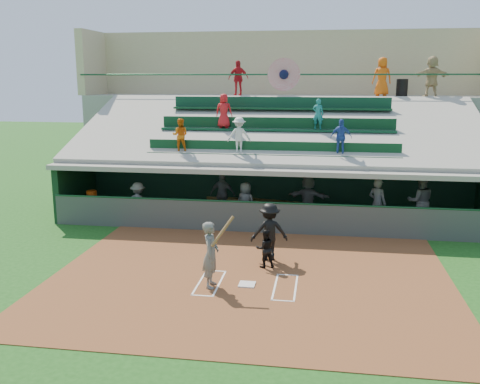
% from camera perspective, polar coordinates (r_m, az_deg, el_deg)
% --- Properties ---
extents(ground, '(100.00, 100.00, 0.00)m').
position_cam_1_polar(ground, '(14.52, 0.75, -9.94)').
color(ground, '#184B15').
rests_on(ground, ground).
extents(dirt_slab, '(11.00, 9.00, 0.02)m').
position_cam_1_polar(dirt_slab, '(14.97, 1.03, -9.20)').
color(dirt_slab, brown).
rests_on(dirt_slab, ground).
extents(home_plate, '(0.43, 0.43, 0.03)m').
position_cam_1_polar(home_plate, '(14.50, 0.75, -9.82)').
color(home_plate, silver).
rests_on(home_plate, dirt_slab).
extents(batters_box_chalk, '(2.65, 1.85, 0.01)m').
position_cam_1_polar(batters_box_chalk, '(14.51, 0.75, -9.86)').
color(batters_box_chalk, white).
rests_on(batters_box_chalk, dirt_slab).
extents(dugout_floor, '(16.00, 3.50, 0.04)m').
position_cam_1_polar(dugout_floor, '(20.88, 3.38, -3.00)').
color(dugout_floor, gray).
rests_on(dugout_floor, ground).
extents(concourse_slab, '(20.00, 3.00, 4.60)m').
position_cam_1_polar(concourse_slab, '(27.07, 4.83, 5.36)').
color(concourse_slab, gray).
rests_on(concourse_slab, ground).
extents(grandstand, '(20.40, 10.40, 7.80)m').
position_cam_1_polar(grandstand, '(24.12, 4.29, 4.46)').
color(grandstand, '#454945').
rests_on(grandstand, ground).
extents(batter_at_plate, '(0.85, 0.75, 1.95)m').
position_cam_1_polar(batter_at_plate, '(14.12, -3.12, -6.64)').
color(batter_at_plate, '#535551').
rests_on(batter_at_plate, dirt_slab).
extents(catcher, '(0.66, 0.59, 1.14)m').
position_cam_1_polar(catcher, '(15.62, 2.69, -6.04)').
color(catcher, black).
rests_on(catcher, dirt_slab).
extents(home_umpire, '(1.25, 0.91, 1.75)m').
position_cam_1_polar(home_umpire, '(16.21, 3.15, -4.23)').
color(home_umpire, black).
rests_on(home_umpire, dirt_slab).
extents(dugout_bench, '(15.28, 3.89, 0.47)m').
position_cam_1_polar(dugout_bench, '(21.98, 3.63, -1.55)').
color(dugout_bench, olive).
rests_on(dugout_bench, dugout_floor).
extents(white_table, '(0.89, 0.73, 0.69)m').
position_cam_1_polar(white_table, '(21.78, -15.58, -1.81)').
color(white_table, silver).
rests_on(white_table, dugout_floor).
extents(water_cooler, '(0.40, 0.40, 0.40)m').
position_cam_1_polar(water_cooler, '(21.69, -15.54, -0.38)').
color(water_cooler, '#C3420B').
rests_on(water_cooler, white_table).
extents(dugout_player_a, '(1.09, 0.73, 1.57)m').
position_cam_1_polar(dugout_player_a, '(20.50, -10.80, -1.16)').
color(dugout_player_a, '#51534F').
rests_on(dugout_player_a, dugout_floor).
extents(dugout_player_b, '(1.09, 0.59, 1.76)m').
position_cam_1_polar(dugout_player_b, '(21.19, -1.86, -0.25)').
color(dugout_player_b, '#525450').
rests_on(dugout_player_b, dugout_floor).
extents(dugout_player_c, '(0.91, 0.77, 1.58)m').
position_cam_1_polar(dugout_player_c, '(20.13, 0.58, -1.17)').
color(dugout_player_c, '#535651').
rests_on(dugout_player_c, dugout_floor).
extents(dugout_player_d, '(1.69, 0.82, 1.75)m').
position_cam_1_polar(dugout_player_d, '(20.73, 7.27, -0.65)').
color(dugout_player_d, '#565954').
rests_on(dugout_player_d, dugout_floor).
extents(dugout_player_e, '(0.81, 0.75, 1.86)m').
position_cam_1_polar(dugout_player_e, '(20.05, 14.43, -1.20)').
color(dugout_player_e, '#51534F').
rests_on(dugout_player_e, dugout_floor).
extents(dugout_player_f, '(0.98, 0.77, 1.95)m').
position_cam_1_polar(dugout_player_f, '(20.69, 18.68, -0.93)').
color(dugout_player_f, '#575A55').
rests_on(dugout_player_f, dugout_floor).
extents(trash_bin, '(0.53, 0.53, 0.80)m').
position_cam_1_polar(trash_bin, '(26.78, 16.89, 10.61)').
color(trash_bin, black).
rests_on(trash_bin, concourse_slab).
extents(concourse_staff_a, '(1.05, 0.77, 1.66)m').
position_cam_1_polar(concourse_staff_a, '(25.86, -0.17, 12.04)').
color(concourse_staff_a, red).
rests_on(concourse_staff_a, concourse_slab).
extents(concourse_staff_b, '(0.93, 0.65, 1.79)m').
position_cam_1_polar(concourse_staff_b, '(26.15, 14.91, 11.79)').
color(concourse_staff_b, '#D3530C').
rests_on(concourse_staff_b, concourse_slab).
extents(concourse_staff_c, '(1.74, 0.76, 1.82)m').
position_cam_1_polar(concourse_staff_c, '(26.09, 19.76, 11.53)').
color(concourse_staff_c, tan).
rests_on(concourse_staff_c, concourse_slab).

